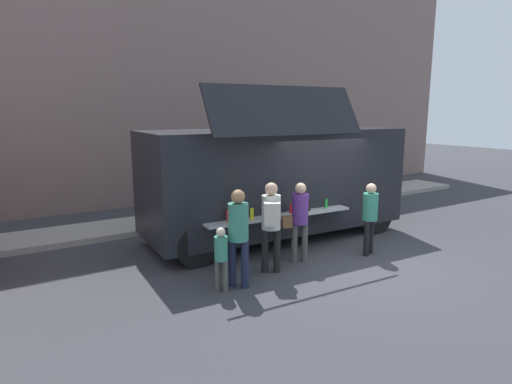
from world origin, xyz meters
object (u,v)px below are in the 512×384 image
Objects in this scene: trash_bin at (323,189)px; child_near_queue at (221,254)px; customer_mid_with_backpack at (271,219)px; customer_extra_browsing at (370,212)px; customer_rear_waiting at (238,230)px; customer_front_ordering at (299,215)px; food_truck_main at (275,179)px.

trash_bin is 0.90× the size of child_near_queue.
child_near_queue reaches higher than trash_bin.
customer_extra_browsing is at bearing -65.19° from customer_mid_with_backpack.
trash_bin is 6.62m from customer_mid_with_backpack.
customer_extra_browsing is 1.38× the size of child_near_queue.
customer_mid_with_backpack reaches higher than child_near_queue.
child_near_queue is at bearing 132.37° from customer_mid_with_backpack.
customer_rear_waiting is at bearing 136.74° from customer_mid_with_backpack.
customer_extra_browsing is at bearing -84.08° from customer_front_ordering.
food_truck_main is 6.23× the size of trash_bin.
customer_front_ordering is 1.66m from customer_extra_browsing.
food_truck_main is at bearing -0.30° from child_near_queue.
child_near_queue is at bearing -143.84° from trash_bin.
food_truck_main reaches higher than customer_mid_with_backpack.
food_truck_main is 4.36m from trash_bin.
customer_mid_with_backpack is 1.12× the size of customer_extra_browsing.
food_truck_main reaches higher than trash_bin.
food_truck_main reaches higher than customer_extra_browsing.
customer_rear_waiting is at bearing -142.27° from trash_bin.
customer_mid_with_backpack is 1.32m from child_near_queue.
customer_mid_with_backpack is 1.54× the size of child_near_queue.
child_near_queue is at bearing 71.68° from customer_extra_browsing.
child_near_queue is (-2.08, -0.48, -0.31)m from customer_front_ordering.
food_truck_main is at bearing -5.85° from customer_mid_with_backpack.
food_truck_main reaches higher than child_near_queue.
customer_mid_with_backpack is at bearing -28.20° from child_near_queue.
customer_front_ordering is 1.45× the size of child_near_queue.
customer_mid_with_backpack reaches higher than trash_bin.
customer_mid_with_backpack reaches higher than customer_rear_waiting.
customer_mid_with_backpack is (-1.45, -1.97, -0.39)m from food_truck_main.
food_truck_main is at bearing -146.88° from trash_bin.
customer_extra_browsing is at bearing -39.85° from child_near_queue.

